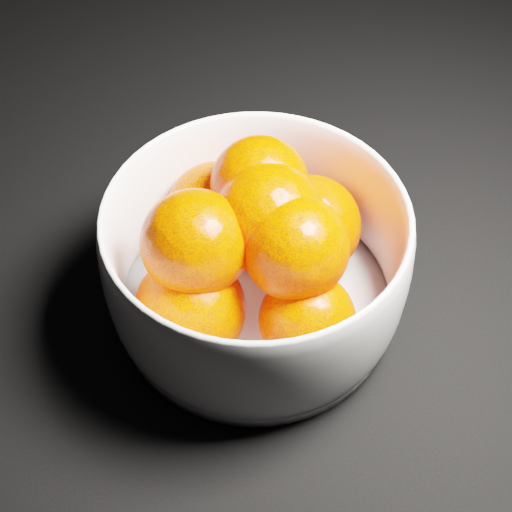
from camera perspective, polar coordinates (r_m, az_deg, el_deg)
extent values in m
cylinder|color=white|center=(0.52, 0.00, -3.58)|extent=(0.19, 0.19, 0.01)
sphere|color=#FF3700|center=(0.51, 4.33, 2.41)|extent=(0.07, 0.07, 0.07)
sphere|color=#FF3700|center=(0.52, -3.16, 3.57)|extent=(0.07, 0.07, 0.07)
sphere|color=#FF3700|center=(0.46, -5.26, -4.16)|extent=(0.07, 0.07, 0.07)
sphere|color=#FF3700|center=(0.46, 4.11, -5.11)|extent=(0.06, 0.06, 0.06)
sphere|color=#FF3700|center=(0.48, 0.29, 5.72)|extent=(0.07, 0.07, 0.07)
sphere|color=#FF3700|center=(0.44, -4.89, 1.02)|extent=(0.07, 0.07, 0.07)
sphere|color=#FF3700|center=(0.44, 3.21, 0.62)|extent=(0.07, 0.07, 0.07)
sphere|color=#FF3700|center=(0.46, 1.08, 2.94)|extent=(0.07, 0.07, 0.07)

